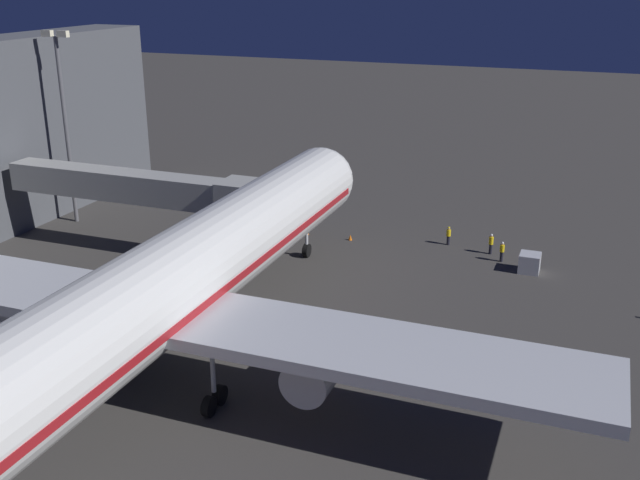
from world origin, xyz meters
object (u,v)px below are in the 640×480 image
at_px(jet_bridge, 148,188).
at_px(traffic_cone_nose_starboard, 307,232).
at_px(ground_crew_under_port_wing, 491,243).
at_px(baggage_container_near_belt, 530,263).
at_px(airliner_at_gate, 156,296).
at_px(apron_floodlight_mast, 65,115).
at_px(ground_crew_by_belt_loader, 502,251).
at_px(traffic_cone_nose_port, 350,237).
at_px(ground_crew_near_nose_gear, 448,235).

bearing_deg(jet_bridge, traffic_cone_nose_starboard, -137.63).
bearing_deg(ground_crew_under_port_wing, baggage_container_near_belt, 140.31).
bearing_deg(ground_crew_under_port_wing, airliner_at_gate, 63.22).
xyz_separation_m(ground_crew_under_port_wing, traffic_cone_nose_starboard, (17.29, 1.08, -0.77)).
xyz_separation_m(airliner_at_gate, apron_floodlight_mast, (25.50, -24.19, 4.77)).
distance_m(apron_floodlight_mast, baggage_container_near_belt, 45.48).
xyz_separation_m(ground_crew_by_belt_loader, traffic_cone_nose_starboard, (18.47, -0.45, -0.73)).
bearing_deg(ground_crew_by_belt_loader, baggage_container_near_belt, 148.51).
relative_size(baggage_container_near_belt, traffic_cone_nose_port, 3.29).
xyz_separation_m(apron_floodlight_mast, ground_crew_by_belt_loader, (-41.77, -4.17, -9.79)).
xyz_separation_m(apron_floodlight_mast, ground_crew_under_port_wing, (-40.59, -5.70, -9.75)).
xyz_separation_m(airliner_at_gate, traffic_cone_nose_port, (-2.20, -28.82, -5.75)).
distance_m(airliner_at_gate, baggage_container_near_belt, 33.16).
relative_size(ground_crew_near_nose_gear, ground_crew_under_port_wing, 0.93).
height_order(apron_floodlight_mast, traffic_cone_nose_starboard, apron_floodlight_mast).
height_order(airliner_at_gate, ground_crew_under_port_wing, airliner_at_gate).
relative_size(baggage_container_near_belt, traffic_cone_nose_starboard, 3.29).
xyz_separation_m(jet_bridge, baggage_container_near_belt, (-31.82, -7.88, -5.32)).
height_order(jet_bridge, ground_crew_near_nose_gear, jet_bridge).
bearing_deg(jet_bridge, airliner_at_gate, 124.53).
bearing_deg(traffic_cone_nose_port, baggage_container_near_belt, 173.14).
bearing_deg(apron_floodlight_mast, airliner_at_gate, 136.51).
distance_m(jet_bridge, ground_crew_near_nose_gear, 27.38).
relative_size(jet_bridge, baggage_container_near_belt, 13.57).
relative_size(apron_floodlight_mast, ground_crew_under_port_wing, 9.87).
bearing_deg(jet_bridge, ground_crew_near_nose_gear, -153.62).
bearing_deg(ground_crew_near_nose_gear, traffic_cone_nose_starboard, 8.88).
bearing_deg(jet_bridge, baggage_container_near_belt, -166.09).
height_order(ground_crew_near_nose_gear, ground_crew_by_belt_loader, ground_crew_by_belt_loader).
bearing_deg(airliner_at_gate, ground_crew_by_belt_loader, -119.84).
bearing_deg(ground_crew_near_nose_gear, ground_crew_under_port_wing, 166.15).
distance_m(ground_crew_near_nose_gear, traffic_cone_nose_starboard, 13.44).
bearing_deg(traffic_cone_nose_starboard, ground_crew_near_nose_gear, -171.12).
distance_m(ground_crew_near_nose_gear, traffic_cone_nose_port, 9.13).
xyz_separation_m(apron_floodlight_mast, baggage_container_near_belt, (-44.29, -2.63, -9.99)).
distance_m(baggage_container_near_belt, ground_crew_by_belt_loader, 2.96).
bearing_deg(baggage_container_near_belt, ground_crew_by_belt_loader, -31.49).
bearing_deg(airliner_at_gate, traffic_cone_nose_port, -94.37).
bearing_deg(apron_floodlight_mast, baggage_container_near_belt, -176.60).
distance_m(apron_floodlight_mast, ground_crew_near_nose_gear, 38.45).
height_order(baggage_container_near_belt, traffic_cone_nose_starboard, baggage_container_near_belt).
height_order(ground_crew_by_belt_loader, ground_crew_under_port_wing, ground_crew_under_port_wing).
distance_m(jet_bridge, baggage_container_near_belt, 33.21).
xyz_separation_m(jet_bridge, ground_crew_under_port_wing, (-28.12, -10.96, -5.08)).
height_order(apron_floodlight_mast, ground_crew_under_port_wing, apron_floodlight_mast).
bearing_deg(ground_crew_by_belt_loader, apron_floodlight_mast, 5.70).
bearing_deg(airliner_at_gate, ground_crew_under_port_wing, -116.78).
xyz_separation_m(apron_floodlight_mast, traffic_cone_nose_port, (-27.70, -4.63, -10.52)).
height_order(baggage_container_near_belt, traffic_cone_nose_port, baggage_container_near_belt).
height_order(jet_bridge, apron_floodlight_mast, apron_floodlight_mast).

